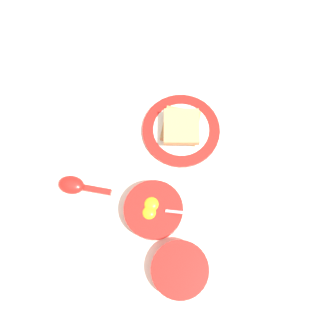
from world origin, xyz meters
TOP-DOWN VIEW (x-y plane):
  - ground_plane at (0.00, 0.00)m, footprint 3.00×3.00m
  - egg_bowl at (-0.10, 0.07)m, footprint 0.16×0.15m
  - toast_plate at (-0.16, -0.16)m, footprint 0.22×0.22m
  - toast_sandwich at (-0.16, -0.16)m, footprint 0.11×0.12m
  - soup_spoon at (0.11, 0.02)m, footprint 0.14×0.06m
  - congee_bowl at (-0.18, 0.21)m, footprint 0.14×0.14m

SIDE VIEW (x-z plane):
  - ground_plane at x=0.00m, z-range 0.00..0.00m
  - toast_plate at x=-0.16m, z-range 0.00..0.01m
  - soup_spoon at x=0.11m, z-range 0.00..0.03m
  - congee_bowl at x=-0.18m, z-range 0.00..0.04m
  - egg_bowl at x=-0.10m, z-range -0.01..0.06m
  - toast_sandwich at x=-0.16m, z-range 0.01..0.05m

